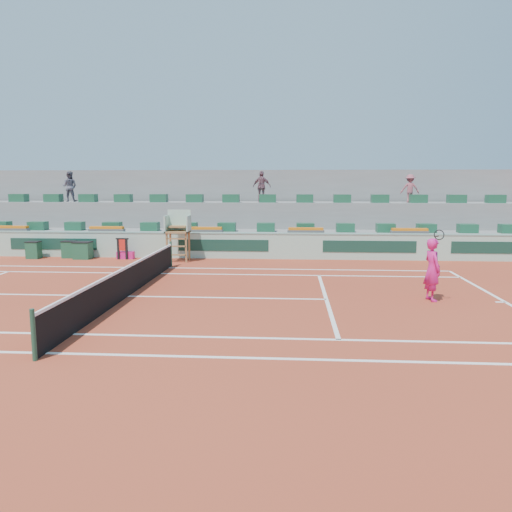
% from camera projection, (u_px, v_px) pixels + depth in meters
% --- Properties ---
extents(ground, '(90.00, 90.00, 0.00)m').
position_uv_depth(ground, '(128.00, 296.00, 16.17)').
color(ground, '#99331D').
rests_on(ground, ground).
extents(seating_tier_lower, '(36.00, 4.00, 1.20)m').
position_uv_depth(seating_tier_lower, '(192.00, 241.00, 26.64)').
color(seating_tier_lower, gray).
rests_on(seating_tier_lower, ground).
extents(seating_tier_upper, '(36.00, 2.40, 2.60)m').
position_uv_depth(seating_tier_upper, '(197.00, 225.00, 28.12)').
color(seating_tier_upper, gray).
rests_on(seating_tier_upper, ground).
extents(stadium_back_wall, '(36.00, 0.40, 4.40)m').
position_uv_depth(stadium_back_wall, '(202.00, 208.00, 29.57)').
color(stadium_back_wall, gray).
rests_on(stadium_back_wall, ground).
extents(player_bag, '(0.81, 0.36, 0.36)m').
position_uv_depth(player_bag, '(126.00, 255.00, 24.19)').
color(player_bag, '#E01D7F').
rests_on(player_bag, ground).
extents(spectator_left, '(0.84, 0.67, 1.70)m').
position_uv_depth(spectator_left, '(70.00, 187.00, 27.92)').
color(spectator_left, '#50505E').
rests_on(spectator_left, seating_tier_upper).
extents(spectator_mid, '(1.06, 0.60, 1.70)m').
position_uv_depth(spectator_mid, '(262.00, 187.00, 27.11)').
color(spectator_mid, '#7A515D').
rests_on(spectator_mid, seating_tier_upper).
extents(spectator_right, '(1.03, 0.67, 1.50)m').
position_uv_depth(spectator_right, '(410.00, 189.00, 26.68)').
color(spectator_right, '#9D4E59').
rests_on(spectator_right, seating_tier_upper).
extents(court_lines, '(23.89, 11.09, 0.01)m').
position_uv_depth(court_lines, '(128.00, 296.00, 16.16)').
color(court_lines, white).
rests_on(court_lines, ground).
extents(tennis_net, '(0.10, 11.97, 1.10)m').
position_uv_depth(tennis_net, '(127.00, 280.00, 16.09)').
color(tennis_net, black).
rests_on(tennis_net, ground).
extents(advertising_hoarding, '(36.00, 0.34, 1.26)m').
position_uv_depth(advertising_hoarding, '(184.00, 245.00, 24.46)').
color(advertising_hoarding, '#A2CCB4').
rests_on(advertising_hoarding, ground).
extents(umpire_chair, '(1.10, 0.90, 2.40)m').
position_uv_depth(umpire_chair, '(178.00, 228.00, 23.34)').
color(umpire_chair, olive).
rests_on(umpire_chair, ground).
extents(seat_row_lower, '(32.90, 0.60, 0.44)m').
position_uv_depth(seat_row_lower, '(188.00, 227.00, 25.63)').
color(seat_row_lower, '#1B5235').
rests_on(seat_row_lower, seating_tier_lower).
extents(seat_row_upper, '(32.90, 0.60, 0.44)m').
position_uv_depth(seat_row_upper, '(195.00, 198.00, 27.31)').
color(seat_row_upper, '#1B5235').
rests_on(seat_row_upper, seating_tier_upper).
extents(flower_planters, '(26.80, 0.36, 0.28)m').
position_uv_depth(flower_planters, '(156.00, 230.00, 24.96)').
color(flower_planters, '#535353').
rests_on(flower_planters, seating_tier_lower).
extents(drink_cooler_a, '(0.82, 0.71, 0.84)m').
position_uv_depth(drink_cooler_a, '(83.00, 250.00, 24.14)').
color(drink_cooler_a, '#1A4E32').
rests_on(drink_cooler_a, ground).
extents(drink_cooler_b, '(0.65, 0.56, 0.84)m').
position_uv_depth(drink_cooler_b, '(69.00, 249.00, 24.47)').
color(drink_cooler_b, '#1A4E32').
rests_on(drink_cooler_b, ground).
extents(drink_cooler_c, '(0.63, 0.55, 0.84)m').
position_uv_depth(drink_cooler_c, '(34.00, 250.00, 24.27)').
color(drink_cooler_c, '#1A4E32').
rests_on(drink_cooler_c, ground).
extents(towel_rack, '(0.62, 0.10, 1.03)m').
position_uv_depth(towel_rack, '(122.00, 247.00, 23.94)').
color(towel_rack, black).
rests_on(towel_rack, ground).
extents(tennis_player, '(0.63, 0.97, 2.28)m').
position_uv_depth(tennis_player, '(432.00, 270.00, 15.45)').
color(tennis_player, '#E01D7F').
rests_on(tennis_player, ground).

